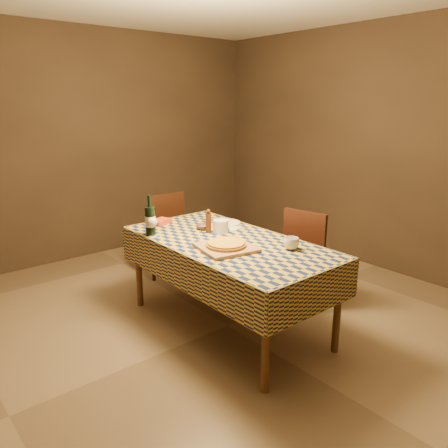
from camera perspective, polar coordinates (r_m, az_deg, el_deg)
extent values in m
plane|color=brown|center=(3.86, 0.49, -13.13)|extent=(5.00, 5.00, 0.00)
cube|color=#34271D|center=(5.55, -16.63, 9.81)|extent=(4.50, 0.10, 2.70)
cube|color=#34271D|center=(5.15, 20.27, 9.08)|extent=(0.10, 5.00, 2.70)
cylinder|color=brown|center=(2.92, 5.49, -15.00)|extent=(0.06, 0.06, 0.75)
cylinder|color=brown|center=(3.44, 14.63, -10.44)|extent=(0.06, 0.06, 0.75)
cylinder|color=brown|center=(4.13, -11.08, -5.67)|extent=(0.06, 0.06, 0.75)
cylinder|color=brown|center=(4.52, -2.62, -3.50)|extent=(0.06, 0.06, 0.75)
cube|color=brown|center=(3.56, 0.51, -2.65)|extent=(0.90, 1.80, 0.03)
cube|color=brown|center=(3.55, 0.52, -2.34)|extent=(0.92, 1.82, 0.02)
cube|color=brown|center=(3.01, 11.96, -9.00)|extent=(0.94, 0.01, 0.30)
cube|color=brown|center=(4.30, -7.38, -1.18)|extent=(0.94, 0.01, 0.30)
cube|color=brown|center=(3.34, -5.63, -6.20)|extent=(0.01, 1.84, 0.30)
cube|color=brown|center=(3.90, 5.74, -2.93)|extent=(0.01, 1.84, 0.30)
cube|color=#9F734A|center=(3.35, 0.27, -3.08)|extent=(0.46, 0.46, 0.02)
cylinder|color=brown|center=(3.34, 0.27, -2.74)|extent=(0.40, 0.40, 0.02)
cylinder|color=gold|center=(3.34, 0.27, -2.48)|extent=(0.36, 0.36, 0.01)
cylinder|color=#492211|center=(3.75, -2.04, 0.14)|extent=(0.06, 0.06, 0.17)
sphere|color=#492211|center=(3.73, -2.05, 1.68)|extent=(0.04, 0.04, 0.04)
imported|color=#5B444D|center=(3.87, -2.71, -0.38)|extent=(0.15, 0.15, 0.04)
cylinder|color=silver|center=(3.71, -9.25, -1.56)|extent=(0.08, 0.08, 0.01)
cylinder|color=silver|center=(3.70, -9.28, -0.94)|extent=(0.01, 0.01, 0.08)
sphere|color=silver|center=(3.68, -9.34, 0.27)|extent=(0.08, 0.08, 0.08)
ellipsoid|color=#3E0715|center=(3.68, -9.33, 0.13)|extent=(0.05, 0.05, 0.03)
cylinder|color=black|center=(3.71, -9.59, 0.35)|extent=(0.10, 0.10, 0.25)
cylinder|color=black|center=(3.67, -9.71, 2.97)|extent=(0.04, 0.04, 0.10)
cylinder|color=#ECE3C9|center=(3.71, -9.59, 0.35)|extent=(0.10, 0.10, 0.09)
cylinder|color=silver|center=(3.75, -0.42, -0.31)|extent=(0.14, 0.14, 0.11)
cube|color=#C73E1A|center=(4.07, -8.29, 0.32)|extent=(0.20, 0.16, 0.04)
cylinder|color=white|center=(4.04, 0.34, 0.16)|extent=(0.33, 0.33, 0.01)
imported|color=silver|center=(3.37, 8.78, -2.53)|extent=(0.14, 0.14, 0.09)
cube|color=silver|center=(3.88, 0.16, -0.59)|extent=(0.27, 0.22, 0.00)
ellipsoid|color=#A4B1D2|center=(3.79, -0.25, -0.69)|extent=(0.17, 0.14, 0.04)
cube|color=black|center=(4.88, -8.59, -1.25)|extent=(0.42, 0.42, 0.04)
cube|color=black|center=(4.65, -7.45, 1.13)|extent=(0.42, 0.04, 0.46)
cylinder|color=black|center=(5.19, -7.81, -2.92)|extent=(0.04, 0.04, 0.43)
cylinder|color=black|center=(5.02, -11.31, -3.72)|extent=(0.04, 0.04, 0.43)
cylinder|color=black|center=(4.90, -5.59, -3.98)|extent=(0.04, 0.04, 0.43)
cylinder|color=black|center=(4.72, -9.22, -4.88)|extent=(0.04, 0.04, 0.43)
cube|color=black|center=(4.21, 11.64, -4.20)|extent=(0.49, 0.49, 0.04)
cube|color=black|center=(3.97, 10.42, -1.58)|extent=(0.11, 0.42, 0.46)
cylinder|color=black|center=(4.37, 14.70, -6.95)|extent=(0.04, 0.04, 0.43)
cylinder|color=black|center=(4.52, 10.60, -5.91)|extent=(0.04, 0.04, 0.43)
cylinder|color=black|center=(4.07, 12.43, -8.52)|extent=(0.04, 0.04, 0.43)
cylinder|color=black|center=(4.23, 8.12, -7.33)|extent=(0.04, 0.04, 0.43)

